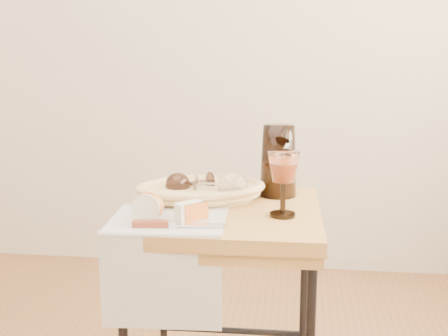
% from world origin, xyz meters
% --- Properties ---
extents(side_table, '(0.54, 0.54, 0.68)m').
position_xyz_m(side_table, '(0.56, 0.51, 0.34)').
color(side_table, brown).
rests_on(side_table, floor).
extents(tea_towel, '(0.31, 0.29, 0.01)m').
position_xyz_m(tea_towel, '(0.42, 0.38, 0.68)').
color(tea_towel, silver).
rests_on(tea_towel, side_table).
extents(bread_basket, '(0.39, 0.32, 0.05)m').
position_xyz_m(bread_basket, '(0.48, 0.58, 0.70)').
color(bread_basket, tan).
rests_on(bread_basket, side_table).
extents(goblet_lying_a, '(0.14, 0.13, 0.07)m').
position_xyz_m(goblet_lying_a, '(0.45, 0.59, 0.72)').
color(goblet_lying_a, '#3F261E').
rests_on(goblet_lying_a, bread_basket).
extents(goblet_lying_b, '(0.14, 0.09, 0.09)m').
position_xyz_m(goblet_lying_b, '(0.53, 0.56, 0.73)').
color(goblet_lying_b, white).
rests_on(goblet_lying_b, bread_basket).
extents(pitcher, '(0.23, 0.27, 0.26)m').
position_xyz_m(pitcher, '(0.70, 0.67, 0.78)').
color(pitcher, black).
rests_on(pitcher, side_table).
extents(wine_goblet, '(0.11, 0.11, 0.18)m').
position_xyz_m(wine_goblet, '(0.72, 0.45, 0.76)').
color(wine_goblet, white).
rests_on(wine_goblet, side_table).
extents(apple_half, '(0.08, 0.05, 0.07)m').
position_xyz_m(apple_half, '(0.38, 0.36, 0.72)').
color(apple_half, red).
rests_on(apple_half, tea_towel).
extents(apple_wedge, '(0.08, 0.07, 0.05)m').
position_xyz_m(apple_wedge, '(0.48, 0.37, 0.71)').
color(apple_wedge, white).
rests_on(apple_wedge, tea_towel).
extents(table_knife, '(0.23, 0.05, 0.02)m').
position_xyz_m(table_knife, '(0.46, 0.31, 0.69)').
color(table_knife, silver).
rests_on(table_knife, tea_towel).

